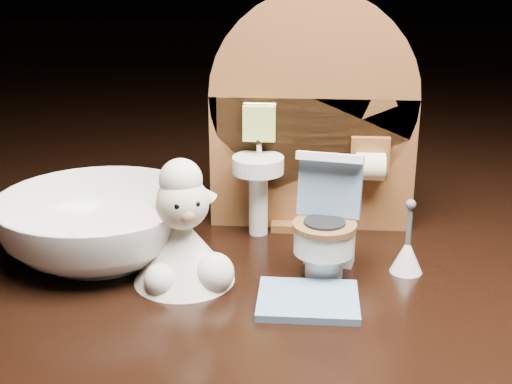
% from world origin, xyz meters
% --- Properties ---
extents(backdrop_panel, '(0.13, 0.05, 0.15)m').
position_xyz_m(backdrop_panel, '(-0.00, 0.06, 0.07)').
color(backdrop_panel, brown).
rests_on(backdrop_panel, ground).
extents(toy_toilet, '(0.04, 0.05, 0.07)m').
position_xyz_m(toy_toilet, '(0.01, -0.00, 0.03)').
color(toy_toilet, white).
rests_on(toy_toilet, ground).
extents(bath_mat, '(0.05, 0.04, 0.00)m').
position_xyz_m(bath_mat, '(-0.00, -0.04, 0.00)').
color(bath_mat, '#63839F').
rests_on(bath_mat, ground).
extents(toilet_brush, '(0.02, 0.02, 0.04)m').
position_xyz_m(toilet_brush, '(0.05, -0.00, 0.01)').
color(toilet_brush, white).
rests_on(toilet_brush, ground).
extents(plush_lamb, '(0.06, 0.06, 0.07)m').
position_xyz_m(plush_lamb, '(-0.07, -0.02, 0.02)').
color(plush_lamb, beige).
rests_on(plush_lamb, ground).
extents(ceramic_bowl, '(0.15, 0.15, 0.04)m').
position_xyz_m(ceramic_bowl, '(-0.12, 0.01, 0.02)').
color(ceramic_bowl, white).
rests_on(ceramic_bowl, ground).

